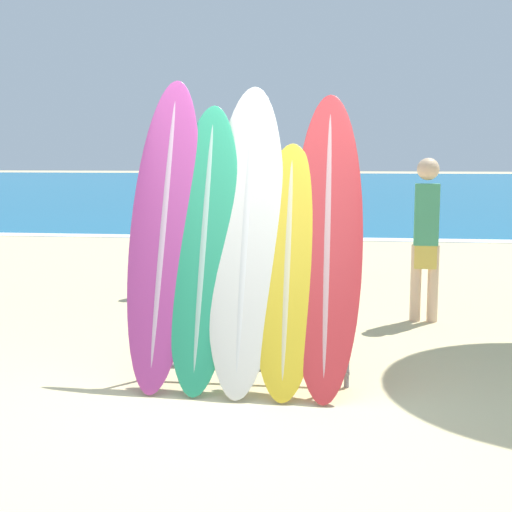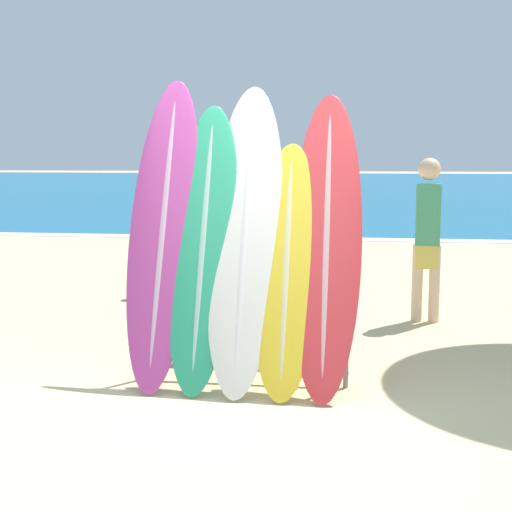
{
  "view_description": "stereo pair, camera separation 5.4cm",
  "coord_description": "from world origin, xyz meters",
  "px_view_note": "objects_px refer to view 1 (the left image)",
  "views": [
    {
      "loc": [
        0.77,
        -4.82,
        1.79
      ],
      "look_at": [
        -0.0,
        1.39,
        0.91
      ],
      "focal_mm": 50.0,
      "sensor_mm": 36.0,
      "label": 1
    },
    {
      "loc": [
        0.82,
        -4.81,
        1.79
      ],
      "look_at": [
        -0.0,
        1.39,
        0.91
      ],
      "focal_mm": 50.0,
      "sensor_mm": 36.0,
      "label": 2
    }
  ],
  "objects_px": {
    "person_mid_beach": "(202,201)",
    "person_far_right": "(344,218)",
    "surfboard_slot_2": "(246,232)",
    "person_near_water": "(177,227)",
    "surfboard_slot_1": "(204,243)",
    "surfboard_slot_3": "(288,265)",
    "surfboard_rack": "(243,325)",
    "surfboard_slot_4": "(327,238)",
    "person_far_left": "(426,233)",
    "surfboard_slot_0": "(164,228)"
  },
  "relations": [
    {
      "from": "surfboard_slot_4",
      "to": "person_mid_beach",
      "type": "relative_size",
      "value": 1.39
    },
    {
      "from": "surfboard_slot_1",
      "to": "surfboard_slot_4",
      "type": "distance_m",
      "value": 0.97
    },
    {
      "from": "surfboard_slot_2",
      "to": "surfboard_slot_3",
      "type": "relative_size",
      "value": 1.25
    },
    {
      "from": "person_near_water",
      "to": "person_far_left",
      "type": "xyz_separation_m",
      "value": [
        3.05,
        -1.27,
        0.1
      ]
    },
    {
      "from": "surfboard_rack",
      "to": "surfboard_slot_1",
      "type": "distance_m",
      "value": 0.71
    },
    {
      "from": "person_near_water",
      "to": "surfboard_slot_3",
      "type": "bearing_deg",
      "value": -13.46
    },
    {
      "from": "surfboard_rack",
      "to": "surfboard_slot_1",
      "type": "relative_size",
      "value": 0.75
    },
    {
      "from": "surfboard_slot_1",
      "to": "surfboard_rack",
      "type": "bearing_deg",
      "value": -13.71
    },
    {
      "from": "surfboard_rack",
      "to": "surfboard_slot_1",
      "type": "bearing_deg",
      "value": 166.29
    },
    {
      "from": "surfboard_slot_4",
      "to": "person_far_left",
      "type": "bearing_deg",
      "value": 65.93
    },
    {
      "from": "surfboard_slot_0",
      "to": "surfboard_slot_3",
      "type": "distance_m",
      "value": 1.04
    },
    {
      "from": "surfboard_slot_0",
      "to": "person_near_water",
      "type": "xyz_separation_m",
      "value": [
        -0.74,
        3.51,
        -0.35
      ]
    },
    {
      "from": "surfboard_slot_3",
      "to": "surfboard_slot_1",
      "type": "bearing_deg",
      "value": 174.29
    },
    {
      "from": "surfboard_slot_0",
      "to": "surfboard_slot_2",
      "type": "xyz_separation_m",
      "value": [
        0.66,
        -0.0,
        -0.03
      ]
    },
    {
      "from": "surfboard_slot_4",
      "to": "person_far_left",
      "type": "relative_size",
      "value": 1.31
    },
    {
      "from": "surfboard_rack",
      "to": "person_far_right",
      "type": "relative_size",
      "value": 1.04
    },
    {
      "from": "surfboard_slot_1",
      "to": "surfboard_slot_3",
      "type": "xyz_separation_m",
      "value": [
        0.67,
        -0.07,
        -0.16
      ]
    },
    {
      "from": "person_far_left",
      "to": "surfboard_rack",
      "type": "bearing_deg",
      "value": -121.6
    },
    {
      "from": "person_far_right",
      "to": "surfboard_slot_3",
      "type": "bearing_deg",
      "value": 21.93
    },
    {
      "from": "person_far_left",
      "to": "surfboard_slot_3",
      "type": "bearing_deg",
      "value": -115.74
    },
    {
      "from": "surfboard_slot_0",
      "to": "surfboard_slot_3",
      "type": "height_order",
      "value": "surfboard_slot_0"
    },
    {
      "from": "person_mid_beach",
      "to": "person_far_left",
      "type": "height_order",
      "value": "person_far_left"
    },
    {
      "from": "surfboard_slot_0",
      "to": "person_far_right",
      "type": "xyz_separation_m",
      "value": [
        1.43,
        5.17,
        -0.35
      ]
    },
    {
      "from": "surfboard_slot_4",
      "to": "person_near_water",
      "type": "xyz_separation_m",
      "value": [
        -2.04,
        3.52,
        -0.29
      ]
    },
    {
      "from": "surfboard_slot_1",
      "to": "surfboard_slot_3",
      "type": "bearing_deg",
      "value": -5.71
    },
    {
      "from": "surfboard_slot_3",
      "to": "person_far_left",
      "type": "bearing_deg",
      "value": 61.04
    },
    {
      "from": "surfboard_slot_1",
      "to": "person_far_left",
      "type": "relative_size",
      "value": 1.25
    },
    {
      "from": "surfboard_slot_4",
      "to": "person_near_water",
      "type": "height_order",
      "value": "surfboard_slot_4"
    },
    {
      "from": "surfboard_slot_1",
      "to": "person_near_water",
      "type": "xyz_separation_m",
      "value": [
        -1.07,
        3.56,
        -0.24
      ]
    },
    {
      "from": "person_near_water",
      "to": "person_mid_beach",
      "type": "xyz_separation_m",
      "value": [
        -0.6,
        4.69,
        0.04
      ]
    },
    {
      "from": "surfboard_rack",
      "to": "person_near_water",
      "type": "height_order",
      "value": "person_near_water"
    },
    {
      "from": "surfboard_slot_4",
      "to": "person_far_right",
      "type": "relative_size",
      "value": 1.45
    },
    {
      "from": "surfboard_rack",
      "to": "surfboard_slot_4",
      "type": "height_order",
      "value": "surfboard_slot_4"
    },
    {
      "from": "surfboard_slot_2",
      "to": "surfboard_slot_3",
      "type": "distance_m",
      "value": 0.43
    },
    {
      "from": "surfboard_slot_3",
      "to": "surfboard_slot_2",
      "type": "bearing_deg",
      "value": 161.53
    },
    {
      "from": "surfboard_slot_0",
      "to": "surfboard_slot_4",
      "type": "height_order",
      "value": "surfboard_slot_0"
    },
    {
      "from": "surfboard_slot_2",
      "to": "surfboard_slot_0",
      "type": "bearing_deg",
      "value": 179.95
    },
    {
      "from": "person_mid_beach",
      "to": "person_far_left",
      "type": "distance_m",
      "value": 6.98
    },
    {
      "from": "surfboard_slot_3",
      "to": "person_near_water",
      "type": "relative_size",
      "value": 1.19
    },
    {
      "from": "person_far_right",
      "to": "surfboard_rack",
      "type": "bearing_deg",
      "value": 18.28
    },
    {
      "from": "surfboard_slot_2",
      "to": "person_near_water",
      "type": "distance_m",
      "value": 3.8
    },
    {
      "from": "surfboard_slot_1",
      "to": "surfboard_slot_2",
      "type": "height_order",
      "value": "surfboard_slot_2"
    },
    {
      "from": "surfboard_slot_3",
      "to": "person_mid_beach",
      "type": "xyz_separation_m",
      "value": [
        -2.34,
        8.31,
        -0.04
      ]
    },
    {
      "from": "person_near_water",
      "to": "person_mid_beach",
      "type": "relative_size",
      "value": 0.96
    },
    {
      "from": "surfboard_slot_3",
      "to": "surfboard_slot_4",
      "type": "height_order",
      "value": "surfboard_slot_4"
    },
    {
      "from": "surfboard_rack",
      "to": "person_far_right",
      "type": "height_order",
      "value": "person_far_right"
    },
    {
      "from": "person_mid_beach",
      "to": "person_far_right",
      "type": "xyz_separation_m",
      "value": [
        2.78,
        -3.03,
        -0.04
      ]
    },
    {
      "from": "surfboard_slot_2",
      "to": "person_near_water",
      "type": "relative_size",
      "value": 1.5
    },
    {
      "from": "surfboard_slot_3",
      "to": "person_mid_beach",
      "type": "relative_size",
      "value": 1.14
    },
    {
      "from": "surfboard_rack",
      "to": "surfboard_slot_2",
      "type": "xyz_separation_m",
      "value": [
        0.0,
        0.13,
        0.72
      ]
    }
  ]
}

